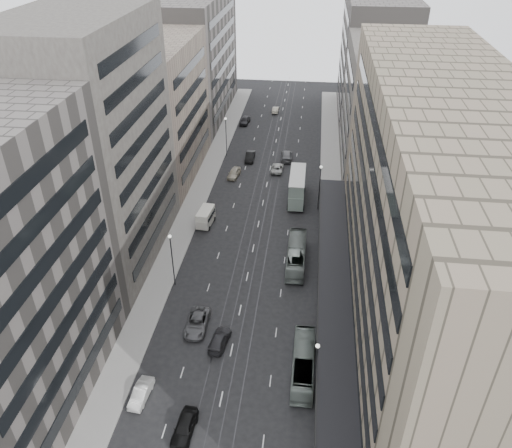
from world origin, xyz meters
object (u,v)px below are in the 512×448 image
at_px(sedan_1, 141,393).
at_px(sedan_2, 197,323).
at_px(bus_far, 296,255).
at_px(double_decker, 297,187).
at_px(bus_near, 303,364).
at_px(panel_van, 206,217).
at_px(sedan_0, 185,427).

height_order(sedan_1, sedan_2, sedan_2).
bearing_deg(sedan_1, bus_far, 64.42).
xyz_separation_m(bus_far, double_decker, (-0.84, 18.61, 1.27)).
height_order(bus_near, panel_van, panel_van).
distance_m(bus_far, sedan_1, 29.94).
bearing_deg(bus_near, double_decker, -85.88).
relative_size(bus_near, bus_far, 0.92).
bearing_deg(panel_van, bus_near, -53.97).
relative_size(bus_far, sedan_0, 2.35).
height_order(bus_far, double_decker, double_decker).
bearing_deg(panel_van, sedan_1, -84.22).
bearing_deg(bus_far, bus_near, 95.09).
xyz_separation_m(sedan_1, sedan_2, (3.63, 11.02, 0.08)).
xyz_separation_m(bus_far, sedan_2, (-11.53, -14.78, -0.74)).
bearing_deg(sedan_0, bus_far, 76.50).
height_order(bus_far, sedan_0, bus_far).
relative_size(bus_far, sedan_1, 2.56).
bearing_deg(double_decker, bus_far, -87.62).
relative_size(double_decker, sedan_2, 1.69).
distance_m(sedan_0, sedan_2, 14.66).
bearing_deg(bus_far, panel_van, -29.80).
distance_m(bus_far, double_decker, 18.67).
xyz_separation_m(double_decker, sedan_0, (-8.73, -47.92, -2.00)).
height_order(double_decker, sedan_0, double_decker).
height_order(sedan_0, sedan_2, sedan_0).
bearing_deg(double_decker, sedan_1, -108.08).
distance_m(bus_near, sedan_2, 14.46).
relative_size(double_decker, panel_van, 2.01).
height_order(double_decker, panel_van, double_decker).
relative_size(panel_van, sedan_1, 1.10).
bearing_deg(sedan_0, sedan_1, 152.44).
relative_size(bus_near, sedan_0, 2.17).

